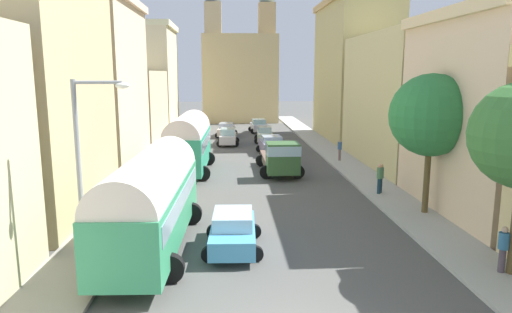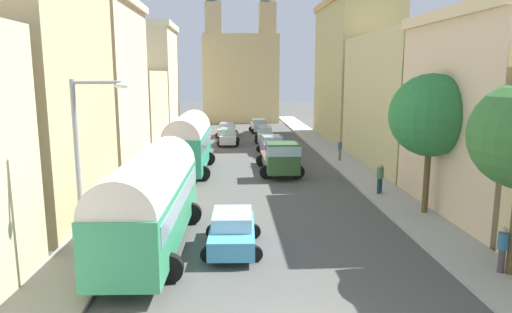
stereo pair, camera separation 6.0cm
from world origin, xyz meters
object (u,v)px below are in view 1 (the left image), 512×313
object	(u,v)px
car_5	(226,130)
pedestrian_3	(503,248)
parked_bus_1	(188,141)
car_1	(265,134)
cargo_truck_0	(280,157)
car_2	(259,126)
pedestrian_2	(340,149)
pedestrian_1	(381,177)
car_0	(271,145)
car_4	(228,137)
streetlamp_near	(86,166)
pedestrian_0	(379,178)
car_3	(233,231)
parked_bus_0	(151,197)

from	to	relation	value
car_5	pedestrian_3	distance (m)	37.41
parked_bus_1	car_1	distance (m)	15.55
cargo_truck_0	car_5	distance (m)	20.07
car_2	car_5	size ratio (longest dim) A/B	0.85
pedestrian_2	pedestrian_1	bearing A→B (deg)	-90.15
car_0	car_4	distance (m)	6.60
car_2	car_4	size ratio (longest dim) A/B	0.95
car_4	streetlamp_near	world-z (taller)	streetlamp_near
pedestrian_3	streetlamp_near	xyz separation A→B (m)	(-13.88, 0.15, 3.00)
car_1	pedestrian_0	xyz separation A→B (m)	(4.87, -21.08, 0.27)
car_3	car_5	xyz separation A→B (m)	(-0.35, 33.16, -0.01)
streetlamp_near	car_0	bearing A→B (deg)	71.47
car_1	streetlamp_near	bearing A→B (deg)	-104.55
parked_bus_1	car_2	bearing A→B (deg)	73.74
car_0	streetlamp_near	xyz separation A→B (m)	(-8.20, -24.47, 3.20)
car_2	car_3	bearing A→B (deg)	-95.40
parked_bus_0	pedestrian_0	size ratio (longest dim) A/B	5.34
car_3	car_0	bearing A→B (deg)	80.66
parked_bus_0	car_0	distance (m)	22.45
car_0	car_2	distance (m)	14.78
pedestrian_2	car_1	bearing A→B (deg)	114.89
car_1	car_5	size ratio (longest dim) A/B	0.85
car_4	pedestrian_0	distance (m)	21.30
car_2	pedestrian_0	bearing A→B (deg)	-80.25
car_2	streetlamp_near	size ratio (longest dim) A/B	0.56
cargo_truck_0	car_1	distance (m)	15.20
parked_bus_1	pedestrian_3	world-z (taller)	parked_bus_1
pedestrian_0	cargo_truck_0	bearing A→B (deg)	130.37
parked_bus_1	car_0	xyz separation A→B (m)	(6.49, 7.05, -1.45)
streetlamp_near	cargo_truck_0	bearing A→B (deg)	63.74
car_2	car_5	bearing A→B (deg)	-139.48
parked_bus_1	streetlamp_near	world-z (taller)	streetlamp_near
car_4	streetlamp_near	distance (m)	30.42
car_1	pedestrian_2	distance (m)	12.02
car_1	car_5	bearing A→B (deg)	130.63
parked_bus_0	pedestrian_3	bearing A→B (deg)	-14.65
streetlamp_near	car_2	bearing A→B (deg)	78.36
car_2	pedestrian_3	size ratio (longest dim) A/B	2.12
pedestrian_0	pedestrian_1	world-z (taller)	pedestrian_0
car_5	car_4	bearing A→B (deg)	-88.25
car_5	streetlamp_near	xyz separation A→B (m)	(-4.30, -36.01, 3.25)
car_1	car_3	size ratio (longest dim) A/B	0.93
car_0	car_5	world-z (taller)	car_0
parked_bus_1	car_4	world-z (taller)	parked_bus_1
car_2	pedestrian_2	distance (m)	19.36
parked_bus_1	car_4	distance (m)	12.88
pedestrian_1	car_0	bearing A→B (deg)	109.89
parked_bus_1	pedestrian_0	bearing A→B (deg)	-31.75
car_1	pedestrian_0	bearing A→B (deg)	-77.00
parked_bus_0	pedestrian_1	xyz separation A→B (m)	(11.74, 7.55, -1.07)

